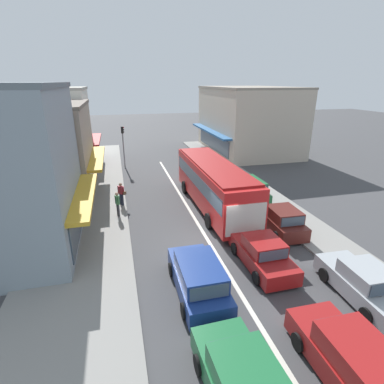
{
  "coord_description": "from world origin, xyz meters",
  "views": [
    {
      "loc": [
        -4.5,
        -13.94,
        8.37
      ],
      "look_at": [
        0.25,
        4.77,
        1.2
      ],
      "focal_mm": 28.0,
      "sensor_mm": 36.0,
      "label": 1
    }
  ],
  "objects_px": {
    "city_bus": "(213,182)",
    "parked_hatchback_kerb_second": "(281,221)",
    "parked_wagon_kerb_third": "(248,189)",
    "wagon_adjacent_lane_lead": "(198,278)",
    "pedestrian_with_handbag_near": "(121,193)",
    "pedestrian_browsing_midblock": "(118,203)",
    "wagon_behind_bus_mid": "(356,366)",
    "parked_sedan_kerb_front": "(364,284)",
    "sedan_queue_gap_filler": "(262,254)",
    "traffic_light_downstreet": "(123,140)"
  },
  "relations": [
    {
      "from": "city_bus",
      "to": "parked_hatchback_kerb_second",
      "type": "bearing_deg",
      "value": -58.21
    },
    {
      "from": "parked_hatchback_kerb_second",
      "to": "parked_wagon_kerb_third",
      "type": "height_order",
      "value": "parked_wagon_kerb_third"
    },
    {
      "from": "wagon_adjacent_lane_lead",
      "to": "parked_hatchback_kerb_second",
      "type": "xyz_separation_m",
      "value": [
        6.17,
        4.06,
        -0.04
      ]
    },
    {
      "from": "parked_hatchback_kerb_second",
      "to": "pedestrian_with_handbag_near",
      "type": "xyz_separation_m",
      "value": [
        -8.94,
        6.14,
        0.36
      ]
    },
    {
      "from": "parked_wagon_kerb_third",
      "to": "pedestrian_browsing_midblock",
      "type": "relative_size",
      "value": 2.77
    },
    {
      "from": "city_bus",
      "to": "wagon_behind_bus_mid",
      "type": "relative_size",
      "value": 2.41
    },
    {
      "from": "parked_sedan_kerb_front",
      "to": "parked_hatchback_kerb_second",
      "type": "bearing_deg",
      "value": 92.65
    },
    {
      "from": "wagon_behind_bus_mid",
      "to": "pedestrian_with_handbag_near",
      "type": "relative_size",
      "value": 2.77
    },
    {
      "from": "city_bus",
      "to": "parked_hatchback_kerb_second",
      "type": "relative_size",
      "value": 2.89
    },
    {
      "from": "wagon_behind_bus_mid",
      "to": "pedestrian_browsing_midblock",
      "type": "distance_m",
      "value": 14.84
    },
    {
      "from": "sedan_queue_gap_filler",
      "to": "pedestrian_with_handbag_near",
      "type": "height_order",
      "value": "pedestrian_with_handbag_near"
    },
    {
      "from": "city_bus",
      "to": "parked_hatchback_kerb_second",
      "type": "distance_m",
      "value": 5.36
    },
    {
      "from": "parked_sedan_kerb_front",
      "to": "pedestrian_browsing_midblock",
      "type": "distance_m",
      "value": 14.02
    },
    {
      "from": "wagon_adjacent_lane_lead",
      "to": "city_bus",
      "type": "bearing_deg",
      "value": 68.16
    },
    {
      "from": "sedan_queue_gap_filler",
      "to": "traffic_light_downstreet",
      "type": "bearing_deg",
      "value": 106.06
    },
    {
      "from": "sedan_queue_gap_filler",
      "to": "wagon_adjacent_lane_lead",
      "type": "relative_size",
      "value": 0.93
    },
    {
      "from": "pedestrian_with_handbag_near",
      "to": "parked_hatchback_kerb_second",
      "type": "bearing_deg",
      "value": -34.48
    },
    {
      "from": "wagon_adjacent_lane_lead",
      "to": "pedestrian_browsing_midblock",
      "type": "relative_size",
      "value": 2.77
    },
    {
      "from": "city_bus",
      "to": "wagon_behind_bus_mid",
      "type": "xyz_separation_m",
      "value": [
        -0.11,
        -13.54,
        -1.14
      ]
    },
    {
      "from": "parked_wagon_kerb_third",
      "to": "pedestrian_with_handbag_near",
      "type": "bearing_deg",
      "value": 175.73
    },
    {
      "from": "parked_wagon_kerb_third",
      "to": "pedestrian_with_handbag_near",
      "type": "xyz_separation_m",
      "value": [
        -9.27,
        0.69,
        0.32
      ]
    },
    {
      "from": "sedan_queue_gap_filler",
      "to": "pedestrian_browsing_midblock",
      "type": "relative_size",
      "value": 2.59
    },
    {
      "from": "parked_hatchback_kerb_second",
      "to": "traffic_light_downstreet",
      "type": "height_order",
      "value": "traffic_light_downstreet"
    },
    {
      "from": "wagon_adjacent_lane_lead",
      "to": "parked_sedan_kerb_front",
      "type": "distance_m",
      "value": 6.72
    },
    {
      "from": "traffic_light_downstreet",
      "to": "pedestrian_with_handbag_near",
      "type": "bearing_deg",
      "value": -93.46
    },
    {
      "from": "parked_sedan_kerb_front",
      "to": "wagon_behind_bus_mid",
      "type": "bearing_deg",
      "value": -135.33
    },
    {
      "from": "traffic_light_downstreet",
      "to": "city_bus",
      "type": "bearing_deg",
      "value": -65.47
    },
    {
      "from": "city_bus",
      "to": "sedan_queue_gap_filler",
      "type": "xyz_separation_m",
      "value": [
        0.07,
        -7.35,
        -1.22
      ]
    },
    {
      "from": "parked_hatchback_kerb_second",
      "to": "pedestrian_with_handbag_near",
      "type": "height_order",
      "value": "pedestrian_with_handbag_near"
    },
    {
      "from": "pedestrian_browsing_midblock",
      "to": "sedan_queue_gap_filler",
      "type": "bearing_deg",
      "value": -47.81
    },
    {
      "from": "parked_sedan_kerb_front",
      "to": "traffic_light_downstreet",
      "type": "distance_m",
      "value": 24.26
    },
    {
      "from": "parked_hatchback_kerb_second",
      "to": "city_bus",
      "type": "bearing_deg",
      "value": 121.79
    },
    {
      "from": "wagon_behind_bus_mid",
      "to": "pedestrian_browsing_midblock",
      "type": "xyz_separation_m",
      "value": [
        -6.36,
        13.4,
        0.32
      ]
    },
    {
      "from": "wagon_adjacent_lane_lead",
      "to": "parked_hatchback_kerb_second",
      "type": "relative_size",
      "value": 1.2
    },
    {
      "from": "city_bus",
      "to": "wagon_adjacent_lane_lead",
      "type": "xyz_separation_m",
      "value": [
        -3.41,
        -8.51,
        -1.14
      ]
    },
    {
      "from": "pedestrian_browsing_midblock",
      "to": "wagon_adjacent_lane_lead",
      "type": "bearing_deg",
      "value": -69.92
    },
    {
      "from": "parked_wagon_kerb_third",
      "to": "wagon_behind_bus_mid",
      "type": "bearing_deg",
      "value": -102.41
    },
    {
      "from": "sedan_queue_gap_filler",
      "to": "pedestrian_with_handbag_near",
      "type": "xyz_separation_m",
      "value": [
        -6.25,
        9.04,
        0.4
      ]
    },
    {
      "from": "sedan_queue_gap_filler",
      "to": "parked_sedan_kerb_front",
      "type": "distance_m",
      "value": 4.28
    },
    {
      "from": "parked_wagon_kerb_third",
      "to": "city_bus",
      "type": "bearing_deg",
      "value": -162.03
    },
    {
      "from": "wagon_adjacent_lane_lead",
      "to": "pedestrian_with_handbag_near",
      "type": "height_order",
      "value": "pedestrian_with_handbag_near"
    },
    {
      "from": "sedan_queue_gap_filler",
      "to": "pedestrian_browsing_midblock",
      "type": "height_order",
      "value": "pedestrian_browsing_midblock"
    },
    {
      "from": "parked_wagon_kerb_third",
      "to": "traffic_light_downstreet",
      "type": "distance_m",
      "value": 14.27
    },
    {
      "from": "wagon_behind_bus_mid",
      "to": "traffic_light_downstreet",
      "type": "relative_size",
      "value": 1.08
    },
    {
      "from": "wagon_adjacent_lane_lead",
      "to": "parked_wagon_kerb_third",
      "type": "xyz_separation_m",
      "value": [
        6.5,
        9.51,
        0.0
      ]
    },
    {
      "from": "parked_sedan_kerb_front",
      "to": "parked_wagon_kerb_third",
      "type": "distance_m",
      "value": 11.43
    },
    {
      "from": "city_bus",
      "to": "parked_wagon_kerb_third",
      "type": "bearing_deg",
      "value": 17.97
    },
    {
      "from": "wagon_adjacent_lane_lead",
      "to": "parked_wagon_kerb_third",
      "type": "relative_size",
      "value": 1.0
    },
    {
      "from": "city_bus",
      "to": "pedestrian_browsing_midblock",
      "type": "height_order",
      "value": "city_bus"
    },
    {
      "from": "sedan_queue_gap_filler",
      "to": "parked_hatchback_kerb_second",
      "type": "relative_size",
      "value": 1.12
    }
  ]
}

